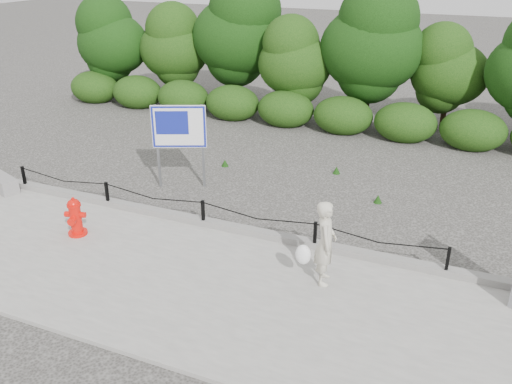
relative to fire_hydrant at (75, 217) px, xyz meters
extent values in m
plane|color=#2D2B28|center=(2.24, 1.37, -0.48)|extent=(90.00, 90.00, 0.00)
cube|color=gray|center=(2.24, -0.63, -0.44)|extent=(14.00, 4.00, 0.08)
cube|color=slate|center=(2.24, 1.42, -0.33)|extent=(14.00, 0.22, 0.14)
cube|color=black|center=(-2.76, 1.37, -0.10)|extent=(0.06, 0.06, 0.60)
cube|color=black|center=(-0.26, 1.37, -0.10)|extent=(0.06, 0.06, 0.60)
cube|color=black|center=(2.24, 1.37, -0.10)|extent=(0.06, 0.06, 0.60)
cube|color=black|center=(4.74, 1.37, -0.10)|extent=(0.06, 0.06, 0.60)
cube|color=black|center=(7.24, 1.37, -0.10)|extent=(0.06, 0.06, 0.60)
cylinder|color=black|center=(-1.51, 1.37, 0.12)|extent=(2.50, 0.02, 0.02)
cylinder|color=black|center=(0.99, 1.37, 0.12)|extent=(2.50, 0.02, 0.02)
cylinder|color=black|center=(3.49, 1.37, 0.12)|extent=(2.50, 0.02, 0.02)
cylinder|color=black|center=(5.99, 1.37, 0.12)|extent=(2.50, 0.02, 0.02)
cylinder|color=black|center=(-6.26, 9.97, 0.49)|extent=(0.18, 0.18, 1.94)
ellipsoid|color=#1E4F12|center=(-6.26, 9.97, 1.85)|extent=(2.87, 2.48, 3.11)
cylinder|color=black|center=(-3.76, 10.37, 0.44)|extent=(0.18, 0.18, 1.83)
ellipsoid|color=#1E4F12|center=(-3.76, 10.37, 1.72)|extent=(2.71, 2.35, 2.93)
cylinder|color=black|center=(-1.26, 10.77, 0.69)|extent=(0.18, 0.18, 2.33)
ellipsoid|color=#1E4F12|center=(-1.26, 10.77, 2.32)|extent=(3.46, 2.99, 3.74)
cylinder|color=black|center=(1.24, 9.97, 0.39)|extent=(0.18, 0.18, 1.73)
ellipsoid|color=#1E4F12|center=(1.24, 9.97, 1.60)|extent=(2.57, 2.22, 2.78)
cylinder|color=black|center=(3.74, 10.37, 0.67)|extent=(0.18, 0.18, 2.31)
ellipsoid|color=#1E4F12|center=(3.74, 10.37, 2.29)|extent=(3.42, 2.96, 3.70)
cylinder|color=black|center=(6.24, 10.77, 0.36)|extent=(0.18, 0.18, 1.68)
ellipsoid|color=#1E4F12|center=(6.24, 10.77, 1.54)|extent=(2.49, 2.16, 2.70)
cylinder|color=red|center=(0.00, 0.01, -0.37)|extent=(0.49, 0.49, 0.07)
cylinder|color=red|center=(0.00, 0.01, -0.04)|extent=(0.30, 0.30, 0.59)
cylinder|color=red|center=(0.00, 0.01, 0.28)|extent=(0.36, 0.36, 0.05)
ellipsoid|color=red|center=(0.00, 0.01, 0.31)|extent=(0.31, 0.31, 0.19)
cylinder|color=red|center=(0.00, 0.01, 0.41)|extent=(0.08, 0.08, 0.05)
cylinder|color=red|center=(-0.16, -0.04, 0.06)|extent=(0.14, 0.15, 0.12)
cylinder|color=red|center=(0.15, 0.06, 0.06)|extent=(0.14, 0.15, 0.12)
cylinder|color=red|center=(0.05, -0.16, -0.01)|extent=(0.20, 0.17, 0.16)
cylinder|color=slate|center=(-0.04, -0.13, -0.10)|extent=(0.01, 0.06, 0.13)
imported|color=beige|center=(5.23, 0.34, 0.39)|extent=(0.51, 0.65, 1.58)
ellipsoid|color=white|center=(4.88, 0.19, 0.15)|extent=(0.28, 0.22, 0.38)
cube|color=gray|center=(-3.28, 1.12, -0.22)|extent=(1.19, 0.75, 0.36)
cube|color=slate|center=(0.14, 2.99, 0.58)|extent=(0.08, 0.08, 2.13)
cube|color=slate|center=(1.17, 3.43, 0.58)|extent=(0.08, 0.08, 2.13)
cube|color=white|center=(0.67, 3.17, 1.11)|extent=(1.24, 0.57, 1.06)
cube|color=navy|center=(0.68, 3.15, 1.11)|extent=(1.20, 0.52, 1.03)
cube|color=navy|center=(0.54, 3.08, 1.22)|extent=(0.73, 0.32, 0.58)
camera|label=1|loc=(7.35, -7.71, 5.09)|focal=38.00mm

